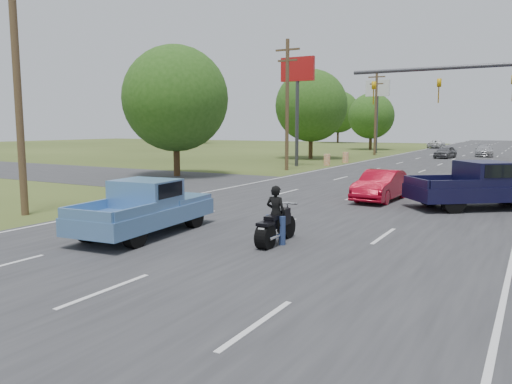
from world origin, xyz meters
The scene contains 24 objects.
ground centered at (0.00, 0.00, 0.00)m, with size 200.00×200.00×0.00m, color #37431B.
main_road centered at (0.00, 40.00, 0.01)m, with size 15.00×180.00×0.02m, color #2D2D30.
cross_road centered at (0.00, 18.00, 0.01)m, with size 120.00×10.00×0.02m, color #2D2D30.
utility_pole_4 centered at (-9.50, 5.00, 5.32)m, with size 2.00×0.28×10.00m.
utility_pole_5 centered at (-9.50, 28.00, 5.32)m, with size 2.00×0.28×10.00m.
utility_pole_6 centered at (-9.50, 52.00, 5.32)m, with size 2.00×0.28×10.00m.
tree_0 centered at (-14.00, 20.00, 5.26)m, with size 7.14×7.14×8.84m.
tree_1 centered at (-13.50, 42.00, 5.57)m, with size 7.56×7.56×9.36m.
tree_2 centered at (-14.20, 66.00, 4.95)m, with size 6.72×6.72×8.32m.
tree_4 centered at (-55.00, 75.00, 6.82)m, with size 9.24×9.24×11.44m.
tree_6 centered at (-30.00, 95.00, 6.51)m, with size 8.82×8.82×10.92m.
barrel_2 centered at (-8.50, 34.00, 0.50)m, with size 0.56×0.56×1.00m, color orange.
barrel_3 centered at (-8.20, 38.00, 0.50)m, with size 0.56×0.56×1.00m, color orange.
pole_sign_left_near centered at (-10.50, 32.00, 7.17)m, with size 3.00×0.35×9.20m.
pole_sign_left_far centered at (-10.50, 56.00, 7.17)m, with size 3.00×0.35×9.20m.
signal_mast centered at (5.82, 17.00, 4.80)m, with size 9.12×0.40×7.00m.
red_convertible centered at (1.42, 15.43, 0.70)m, with size 1.47×4.23×1.39m, color #9D071A.
motorcycle centered at (1.16, 5.37, 0.51)m, with size 0.69×2.24×1.14m.
rider centered at (1.16, 5.43, 0.81)m, with size 0.59×0.39×1.62m, color black.
blue_pickup centered at (-3.06, 4.71, 0.88)m, with size 2.44×5.38×1.73m.
navy_pickup centered at (5.78, 15.37, 0.99)m, with size 6.06×5.43×1.96m.
distant_car_grey centered at (-1.10, 49.68, 0.67)m, with size 1.59×3.95×1.35m, color slate.
distant_car_silver centered at (2.21, 55.30, 0.68)m, with size 1.89×4.65×1.35m, color #ABABB0.
distant_car_white centered at (-6.50, 75.74, 0.65)m, with size 2.16×4.67×1.30m, color silver.
Camera 1 is at (7.60, -7.12, 3.38)m, focal length 35.00 mm.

